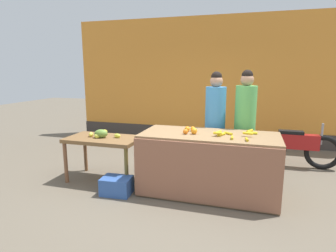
{
  "coord_description": "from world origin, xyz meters",
  "views": [
    {
      "loc": [
        0.93,
        -4.01,
        1.83
      ],
      "look_at": [
        -0.32,
        0.15,
        0.96
      ],
      "focal_mm": 30.01,
      "sensor_mm": 36.0,
      "label": 1
    }
  ],
  "objects_px": {
    "vendor_woman_blue_shirt": "(215,125)",
    "produce_crate": "(117,186)",
    "vendor_woman_green_shirt": "(245,126)",
    "parked_motorcycle": "(295,147)",
    "produce_sack": "(166,157)"
  },
  "relations": [
    {
      "from": "parked_motorcycle",
      "to": "produce_sack",
      "type": "distance_m",
      "value": 2.49
    },
    {
      "from": "vendor_woman_green_shirt",
      "to": "parked_motorcycle",
      "type": "relative_size",
      "value": 1.15
    },
    {
      "from": "vendor_woman_green_shirt",
      "to": "produce_sack",
      "type": "height_order",
      "value": "vendor_woman_green_shirt"
    },
    {
      "from": "vendor_woman_blue_shirt",
      "to": "produce_sack",
      "type": "distance_m",
      "value": 1.13
    },
    {
      "from": "vendor_woman_blue_shirt",
      "to": "parked_motorcycle",
      "type": "xyz_separation_m",
      "value": [
        1.42,
        0.94,
        -0.51
      ]
    },
    {
      "from": "vendor_woman_blue_shirt",
      "to": "produce_crate",
      "type": "xyz_separation_m",
      "value": [
        -1.29,
        -1.14,
        -0.78
      ]
    },
    {
      "from": "produce_crate",
      "to": "vendor_woman_green_shirt",
      "type": "bearing_deg",
      "value": 32.59
    },
    {
      "from": "vendor_woman_blue_shirt",
      "to": "produce_crate",
      "type": "relative_size",
      "value": 4.12
    },
    {
      "from": "produce_crate",
      "to": "produce_sack",
      "type": "height_order",
      "value": "produce_sack"
    },
    {
      "from": "vendor_woman_green_shirt",
      "to": "produce_crate",
      "type": "bearing_deg",
      "value": -147.41
    },
    {
      "from": "vendor_woman_green_shirt",
      "to": "produce_crate",
      "type": "xyz_separation_m",
      "value": [
        -1.78,
        -1.14,
        -0.8
      ]
    },
    {
      "from": "vendor_woman_green_shirt",
      "to": "produce_sack",
      "type": "distance_m",
      "value": 1.55
    },
    {
      "from": "produce_crate",
      "to": "parked_motorcycle",
      "type": "bearing_deg",
      "value": 37.56
    },
    {
      "from": "vendor_woman_green_shirt",
      "to": "produce_sack",
      "type": "relative_size",
      "value": 3.7
    },
    {
      "from": "vendor_woman_blue_shirt",
      "to": "produce_sack",
      "type": "bearing_deg",
      "value": 174.43
    }
  ]
}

